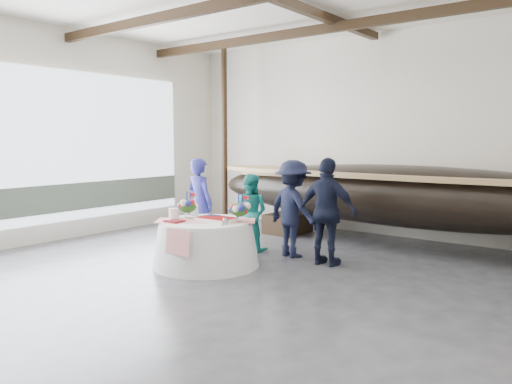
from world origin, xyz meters
The scene contains 11 objects.
floor centered at (0.00, 0.00, 0.00)m, with size 10.00×12.00×0.01m, color #3D3D42.
wall_back centered at (0.00, 6.00, 2.25)m, with size 10.00×0.02×4.50m, color silver.
pavilion_structure centered at (0.00, 0.83, 4.00)m, with size 9.80×11.76×4.50m.
open_bay centered at (-4.95, 1.00, 1.83)m, with size 0.03×7.00×3.20m.
longboat_display centered at (1.06, 4.87, 1.05)m, with size 8.81×1.76×1.65m.
banquet_table centered at (-1.02, 1.53, 0.39)m, with size 1.81×1.81×0.78m.
tabletop_items centered at (-1.05, 1.65, 0.93)m, with size 1.67×1.44×0.40m.
guest_woman_blue centered at (-2.13, 2.54, 0.89)m, with size 0.65×0.43×1.78m, color navy.
guest_woman_teal centered at (-1.15, 2.92, 0.75)m, with size 0.73×0.56×1.49m, color teal.
guest_man_left centered at (-0.22, 3.00, 0.89)m, with size 1.15×0.66×1.78m, color black.
guest_man_right centered at (0.60, 2.83, 0.92)m, with size 1.08×0.45×1.85m, color black.
Camera 1 is at (4.74, -4.57, 2.17)m, focal length 35.00 mm.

